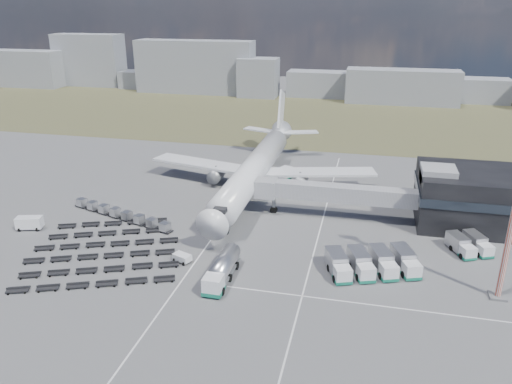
# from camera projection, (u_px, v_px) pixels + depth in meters

# --- Properties ---
(ground) EXTENTS (420.00, 420.00, 0.00)m
(ground) POSITION_uv_depth(u_px,v_px,m) (211.00, 257.00, 80.80)
(ground) COLOR #565659
(ground) RESTS_ON ground
(grass_strip) EXTENTS (420.00, 90.00, 0.01)m
(grass_strip) POSITION_uv_depth(u_px,v_px,m) (305.00, 116.00, 180.86)
(grass_strip) COLOR #444228
(grass_strip) RESTS_ON ground
(lane_markings) EXTENTS (47.12, 110.00, 0.01)m
(lane_markings) POSITION_uv_depth(u_px,v_px,m) (274.00, 255.00, 81.44)
(lane_markings) COLOR silver
(lane_markings) RESTS_ON ground
(terminal) EXTENTS (30.40, 16.40, 11.00)m
(terminal) POSITION_uv_depth(u_px,v_px,m) (502.00, 199.00, 90.52)
(terminal) COLOR black
(terminal) RESTS_ON ground
(jet_bridge) EXTENTS (30.30, 3.80, 7.05)m
(jet_bridge) POSITION_uv_depth(u_px,v_px,m) (324.00, 192.00, 94.18)
(jet_bridge) COLOR #939399
(jet_bridge) RESTS_ON ground
(airliner) EXTENTS (51.59, 64.53, 17.62)m
(airliner) POSITION_uv_depth(u_px,v_px,m) (257.00, 166.00, 108.37)
(airliner) COLOR white
(airliner) RESTS_ON ground
(skyline) EXTENTS (311.00, 26.44, 24.41)m
(skyline) POSITION_uv_depth(u_px,v_px,m) (254.00, 75.00, 219.36)
(skyline) COLOR gray
(skyline) RESTS_ON ground
(fuel_tanker) EXTENTS (2.90, 11.01, 3.55)m
(fuel_tanker) POSITION_uv_depth(u_px,v_px,m) (222.00, 269.00, 73.59)
(fuel_tanker) COLOR white
(fuel_tanker) RESTS_ON ground
(pushback_tug) EXTENTS (3.29, 2.59, 1.34)m
(pushback_tug) POSITION_uv_depth(u_px,v_px,m) (182.00, 258.00, 79.08)
(pushback_tug) COLOR white
(pushback_tug) RESTS_ON ground
(utility_van) EXTENTS (4.89, 3.18, 2.39)m
(utility_van) POSITION_uv_depth(u_px,v_px,m) (30.00, 223.00, 90.32)
(utility_van) COLOR white
(utility_van) RESTS_ON ground
(catering_truck) EXTENTS (4.60, 6.30, 2.68)m
(catering_truck) POSITION_uv_depth(u_px,v_px,m) (282.00, 175.00, 114.92)
(catering_truck) COLOR white
(catering_truck) RESTS_ON ground
(service_trucks_near) EXTENTS (14.73, 11.22, 2.90)m
(service_trucks_near) POSITION_uv_depth(u_px,v_px,m) (372.00, 263.00, 75.82)
(service_trucks_near) COLOR white
(service_trucks_near) RESTS_ON ground
(service_trucks_far) EXTENTS (7.32, 7.85, 2.53)m
(service_trucks_far) POSITION_uv_depth(u_px,v_px,m) (469.00, 244.00, 82.01)
(service_trucks_far) COLOR white
(service_trucks_far) RESTS_ON ground
(uld_row) EXTENTS (23.81, 9.38, 1.66)m
(uld_row) POSITION_uv_depth(u_px,v_px,m) (121.00, 214.00, 94.69)
(uld_row) COLOR black
(uld_row) RESTS_ON ground
(baggage_dollies) EXTENTS (29.75, 30.04, 0.74)m
(baggage_dollies) POSITION_uv_depth(u_px,v_px,m) (102.00, 251.00, 82.05)
(baggage_dollies) COLOR black
(baggage_dollies) RESTS_ON ground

